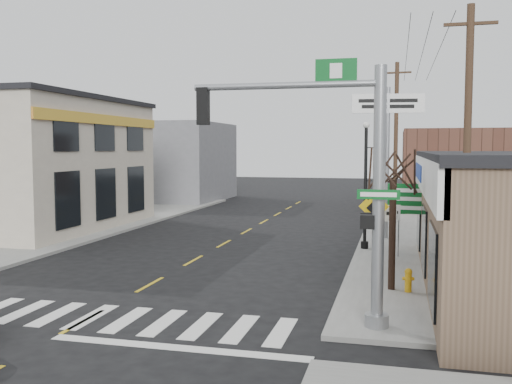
% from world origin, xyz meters
% --- Properties ---
extents(ground, '(140.00, 140.00, 0.00)m').
position_xyz_m(ground, '(0.00, 0.00, 0.00)').
color(ground, black).
rests_on(ground, ground).
extents(sidewalk_right, '(6.00, 38.00, 0.13)m').
position_xyz_m(sidewalk_right, '(9.00, 13.00, 0.07)').
color(sidewalk_right, slate).
rests_on(sidewalk_right, ground).
extents(sidewalk_left, '(6.00, 38.00, 0.13)m').
position_xyz_m(sidewalk_left, '(-9.00, 13.00, 0.07)').
color(sidewalk_left, slate).
rests_on(sidewalk_left, ground).
extents(center_line, '(0.12, 56.00, 0.01)m').
position_xyz_m(center_line, '(0.00, 8.00, 0.01)').
color(center_line, gold).
rests_on(center_line, ground).
extents(crosswalk, '(11.00, 2.20, 0.01)m').
position_xyz_m(crosswalk, '(0.00, 0.40, 0.01)').
color(crosswalk, silver).
rests_on(crosswalk, ground).
extents(left_building, '(12.00, 12.00, 6.80)m').
position_xyz_m(left_building, '(-13.00, 14.00, 3.40)').
color(left_building, '#BDB19D').
rests_on(left_building, ground).
extents(bldg_distant_right, '(8.00, 10.00, 5.60)m').
position_xyz_m(bldg_distant_right, '(12.00, 30.00, 2.80)').
color(bldg_distant_right, '#543326').
rests_on(bldg_distant_right, ground).
extents(bldg_distant_left, '(9.00, 10.00, 6.40)m').
position_xyz_m(bldg_distant_left, '(-11.00, 32.00, 3.20)').
color(bldg_distant_left, slate).
rests_on(bldg_distant_left, ground).
extents(traffic_signal_pole, '(4.98, 0.38, 6.31)m').
position_xyz_m(traffic_signal_pole, '(6.45, 0.95, 3.88)').
color(traffic_signal_pole, gray).
rests_on(traffic_signal_pole, sidewalk_right).
extents(guide_sign, '(1.79, 0.14, 3.13)m').
position_xyz_m(guide_sign, '(8.17, 9.18, 2.13)').
color(guide_sign, '#432E1F').
rests_on(guide_sign, sidewalk_right).
extents(fire_hydrant, '(0.22, 0.22, 0.70)m').
position_xyz_m(fire_hydrant, '(7.98, 4.52, 0.51)').
color(fire_hydrant, gold).
rests_on(fire_hydrant, sidewalk_right).
extents(ped_crossing_sign, '(1.05, 0.07, 2.71)m').
position_xyz_m(ped_crossing_sign, '(6.84, 7.68, 1.99)').
color(ped_crossing_sign, gray).
rests_on(ped_crossing_sign, sidewalk_right).
extents(lamp_post, '(0.69, 0.54, 5.32)m').
position_xyz_m(lamp_post, '(6.39, 11.61, 3.22)').
color(lamp_post, black).
rests_on(lamp_post, sidewalk_right).
extents(dance_center_sign, '(3.31, 0.21, 7.03)m').
position_xyz_m(dance_center_sign, '(7.14, 14.65, 5.40)').
color(dance_center_sign, gray).
rests_on(dance_center_sign, sidewalk_right).
extents(bare_tree, '(2.47, 2.47, 4.94)m').
position_xyz_m(bare_tree, '(7.50, 4.72, 4.02)').
color(bare_tree, black).
rests_on(bare_tree, sidewalk_right).
extents(shrub_back, '(1.24, 1.24, 0.93)m').
position_xyz_m(shrub_back, '(10.56, 8.96, 0.60)').
color(shrub_back, black).
rests_on(shrub_back, sidewalk_right).
extents(utility_pole_near, '(1.42, 0.21, 8.17)m').
position_xyz_m(utility_pole_near, '(9.49, 4.36, 4.32)').
color(utility_pole_near, '#4E3827').
rests_on(utility_pole_near, sidewalk_right).
extents(utility_pole_far, '(1.58, 0.24, 9.06)m').
position_xyz_m(utility_pole_far, '(7.50, 21.02, 4.78)').
color(utility_pole_far, '#3A2D1D').
rests_on(utility_pole_far, sidewalk_right).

